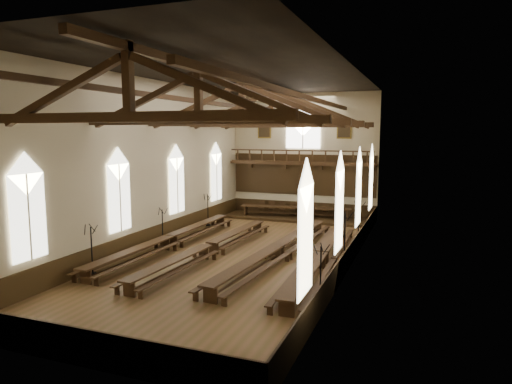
% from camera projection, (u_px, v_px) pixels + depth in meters
% --- Properties ---
extents(ground, '(26.00, 26.00, 0.00)m').
position_uv_depth(ground, '(243.00, 256.00, 25.60)').
color(ground, brown).
rests_on(ground, ground).
extents(room_walls, '(26.00, 26.00, 26.00)m').
position_uv_depth(room_walls, '(242.00, 140.00, 24.76)').
color(room_walls, '#C2B793').
rests_on(room_walls, ground).
extents(wainscot_band, '(12.00, 26.00, 1.20)m').
position_uv_depth(wainscot_band, '(243.00, 245.00, 25.53)').
color(wainscot_band, '#372610').
rests_on(wainscot_band, ground).
extents(side_windows, '(11.85, 19.80, 4.50)m').
position_uv_depth(side_windows, '(242.00, 190.00, 25.11)').
color(side_windows, white).
rests_on(side_windows, room_walls).
extents(end_window, '(2.80, 0.12, 3.80)m').
position_uv_depth(end_window, '(303.00, 128.00, 36.63)').
color(end_window, white).
rests_on(end_window, room_walls).
extents(minstrels_gallery, '(11.80, 1.24, 3.70)m').
position_uv_depth(minstrels_gallery, '(302.00, 169.00, 36.84)').
color(minstrels_gallery, '#3A2912').
rests_on(minstrels_gallery, room_walls).
extents(portraits, '(7.75, 0.09, 1.45)m').
position_uv_depth(portraits, '(303.00, 129.00, 36.64)').
color(portraits, brown).
rests_on(portraits, room_walls).
extents(roof_trusses, '(11.70, 25.70, 2.80)m').
position_uv_depth(roof_trusses, '(242.00, 107.00, 24.53)').
color(roof_trusses, '#3A2912').
rests_on(roof_trusses, room_walls).
extents(refectory_row_a, '(1.71, 14.69, 0.78)m').
position_uv_depth(refectory_row_a, '(169.00, 239.00, 27.19)').
color(refectory_row_a, '#3A2912').
rests_on(refectory_row_a, ground).
extents(refectory_row_b, '(1.85, 14.42, 0.74)m').
position_uv_depth(refectory_row_b, '(209.00, 247.00, 25.39)').
color(refectory_row_b, '#3A2912').
rests_on(refectory_row_b, ground).
extents(refectory_row_c, '(2.23, 15.10, 0.81)m').
position_uv_depth(refectory_row_c, '(278.00, 249.00, 24.82)').
color(refectory_row_c, '#3A2912').
rests_on(refectory_row_c, ground).
extents(refectory_row_d, '(1.81, 14.68, 0.77)m').
position_uv_depth(refectory_row_d, '(321.00, 255.00, 23.60)').
color(refectory_row_d, '#3A2912').
rests_on(refectory_row_d, ground).
extents(dais, '(11.40, 2.93, 0.20)m').
position_uv_depth(dais, '(295.00, 218.00, 36.23)').
color(dais, '#372610').
rests_on(dais, ground).
extents(high_table, '(8.79, 2.06, 0.82)m').
position_uv_depth(high_table, '(295.00, 208.00, 36.12)').
color(high_table, '#3A2912').
rests_on(high_table, dais).
extents(high_chairs, '(6.78, 0.48, 1.03)m').
position_uv_depth(high_chairs, '(298.00, 208.00, 36.93)').
color(high_chairs, '#3A2912').
rests_on(high_chairs, dais).
extents(candelabrum_left_near, '(0.69, 0.77, 2.51)m').
position_uv_depth(candelabrum_left_near, '(92.00, 259.00, 22.12)').
color(candelabrum_left_near, black).
rests_on(candelabrum_left_near, ground).
extents(candelabrum_left_mid, '(0.69, 0.70, 2.34)m').
position_uv_depth(candelabrum_left_mid, '(163.00, 234.00, 27.99)').
color(candelabrum_left_mid, black).
rests_on(candelabrum_left_mid, ground).
extents(candelabrum_left_far, '(0.70, 0.72, 2.40)m').
position_uv_depth(candelabrum_left_far, '(208.00, 216.00, 33.73)').
color(candelabrum_left_far, black).
rests_on(candelabrum_left_far, ground).
extents(candelabrum_right_near, '(0.72, 0.67, 2.37)m').
position_uv_depth(candelabrum_right_near, '(320.00, 282.00, 18.92)').
color(candelabrum_right_near, black).
rests_on(candelabrum_right_near, ground).
extents(candelabrum_right_mid, '(0.84, 0.79, 2.77)m').
position_uv_depth(candelabrum_right_mid, '(344.00, 246.00, 24.29)').
color(candelabrum_right_mid, black).
rests_on(candelabrum_right_mid, ground).
extents(candelabrum_right_far, '(0.77, 0.73, 2.54)m').
position_uv_depth(candelabrum_right_far, '(358.00, 229.00, 29.13)').
color(candelabrum_right_far, black).
rests_on(candelabrum_right_far, ground).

